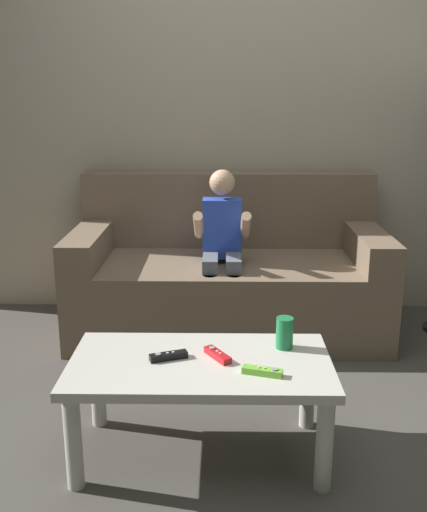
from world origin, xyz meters
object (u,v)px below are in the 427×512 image
Objects in this scene: couch at (228,278)px; game_remote_red_center at (217,355)px; coffee_table at (200,376)px; person_seated_on_couch at (222,245)px; game_remote_lime_far_corner at (264,371)px; soda_can at (285,333)px; game_remote_black_near_edge at (168,356)px.

game_remote_red_center is at bearing -92.34° from couch.
person_seated_on_couch is at bearing 85.91° from coffee_table.
soda_can is at bearing 67.45° from game_remote_lime_far_corner.
person_seated_on_couch reaches higher than game_remote_black_near_edge.
game_remote_red_center is 0.95× the size of game_remote_lime_far_corner.
soda_can reaches higher than game_remote_red_center.
soda_can reaches higher than game_remote_black_near_edge.
person_seated_on_couch is at bearing 89.19° from game_remote_red_center.
couch is 0.30m from person_seated_on_couch.
game_remote_red_center is at bearing 20.09° from coffee_table.
couch is 12.62× the size of game_remote_red_center.
coffee_table is at bearing -159.74° from soda_can.
game_remote_black_near_edge and game_remote_lime_far_corner have the same top height.
soda_can is at bearing 20.30° from game_remote_red_center.
game_remote_black_near_edge is at bearing 175.24° from coffee_table.
coffee_table is 0.36m from soda_can.
soda_can is (0.25, 0.09, 0.05)m from game_remote_red_center.
game_remote_red_center is at bearing -90.81° from person_seated_on_couch.
person_seated_on_couch is 6.52× the size of game_remote_black_near_edge.
person_seated_on_couch is 1.07m from game_remote_red_center.
game_remote_lime_far_corner is 1.18× the size of soda_can.
game_remote_black_near_edge is at bearing -100.29° from person_seated_on_couch.
coffee_table is 0.26m from game_remote_lime_far_corner.
soda_can is (0.20, -1.14, 0.15)m from couch.
person_seated_on_couch is at bearing 96.98° from game_remote_lime_far_corner.
person_seated_on_couch is at bearing -101.45° from couch.
game_remote_red_center is at bearing -159.70° from soda_can.
game_remote_black_near_edge is at bearing -100.45° from couch.
soda_can is (0.32, 0.12, 0.12)m from coffee_table.
game_remote_red_center reaches higher than coffee_table.
game_remote_black_near_edge is at bearing -166.13° from soda_can.
coffee_table is at bearing -4.76° from game_remote_black_near_edge.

